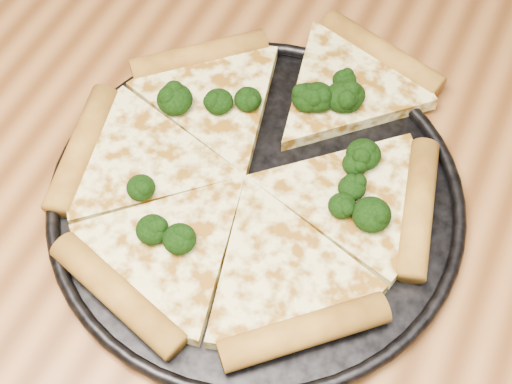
% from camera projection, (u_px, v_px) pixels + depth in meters
% --- Properties ---
extents(dining_table, '(1.20, 0.90, 0.75)m').
position_uv_depth(dining_table, '(233.00, 281.00, 0.68)').
color(dining_table, '#975F2E').
rests_on(dining_table, ground).
extents(pizza_pan, '(0.34, 0.34, 0.02)m').
position_uv_depth(pizza_pan, '(256.00, 197.00, 0.61)').
color(pizza_pan, black).
rests_on(pizza_pan, dining_table).
extents(pizza, '(0.33, 0.38, 0.02)m').
position_uv_depth(pizza, '(252.00, 172.00, 0.61)').
color(pizza, '#EDE791').
rests_on(pizza, pizza_pan).
extents(broccoli_florets, '(0.23, 0.23, 0.02)m').
position_uv_depth(broccoli_florets, '(290.00, 138.00, 0.62)').
color(broccoli_florets, black).
rests_on(broccoli_florets, pizza).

